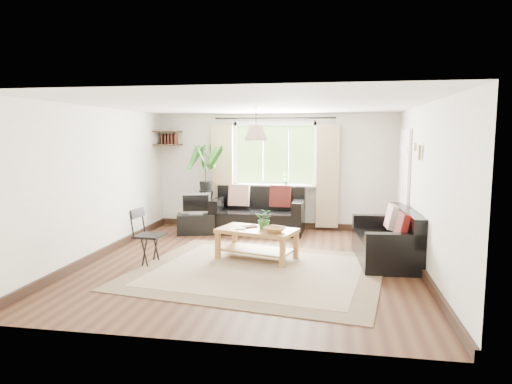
% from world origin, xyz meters
% --- Properties ---
extents(floor, '(5.50, 5.50, 0.00)m').
position_xyz_m(floor, '(0.00, 0.00, 0.00)').
color(floor, '#321910').
rests_on(floor, ground).
extents(ceiling, '(5.50, 5.50, 0.00)m').
position_xyz_m(ceiling, '(0.00, 0.00, 2.40)').
color(ceiling, white).
rests_on(ceiling, floor).
extents(wall_back, '(5.00, 0.02, 2.40)m').
position_xyz_m(wall_back, '(0.00, 2.75, 1.20)').
color(wall_back, white).
rests_on(wall_back, floor).
extents(wall_front, '(5.00, 0.02, 2.40)m').
position_xyz_m(wall_front, '(0.00, -2.75, 1.20)').
color(wall_front, white).
rests_on(wall_front, floor).
extents(wall_left, '(0.02, 5.50, 2.40)m').
position_xyz_m(wall_left, '(-2.50, 0.00, 1.20)').
color(wall_left, white).
rests_on(wall_left, floor).
extents(wall_right, '(0.02, 5.50, 2.40)m').
position_xyz_m(wall_right, '(2.50, 0.00, 1.20)').
color(wall_right, white).
rests_on(wall_right, floor).
extents(rug, '(3.87, 3.45, 0.02)m').
position_xyz_m(rug, '(0.17, -0.43, 0.01)').
color(rug, '#C3B797').
rests_on(rug, floor).
extents(window, '(2.50, 0.16, 2.16)m').
position_xyz_m(window, '(0.00, 2.71, 1.55)').
color(window, white).
rests_on(window, wall_back).
extents(door, '(0.06, 0.96, 2.06)m').
position_xyz_m(door, '(2.47, 1.70, 1.00)').
color(door, silver).
rests_on(door, wall_right).
extents(corner_shelf, '(0.50, 0.50, 0.34)m').
position_xyz_m(corner_shelf, '(-2.25, 2.50, 1.89)').
color(corner_shelf, black).
rests_on(corner_shelf, wall_back).
extents(pendant_lamp, '(0.36, 0.36, 0.54)m').
position_xyz_m(pendant_lamp, '(0.00, 0.40, 2.05)').
color(pendant_lamp, beige).
rests_on(pendant_lamp, ceiling).
extents(wall_sconce, '(0.12, 0.12, 0.28)m').
position_xyz_m(wall_sconce, '(2.43, 0.30, 1.74)').
color(wall_sconce, beige).
rests_on(wall_sconce, wall_right).
extents(sofa_back, '(1.85, 0.95, 0.86)m').
position_xyz_m(sofa_back, '(-0.27, 2.23, 0.43)').
color(sofa_back, black).
rests_on(sofa_back, floor).
extents(sofa_right, '(1.70, 0.94, 0.77)m').
position_xyz_m(sofa_right, '(2.03, 0.43, 0.39)').
color(sofa_right, black).
rests_on(sofa_right, floor).
extents(coffee_table, '(1.34, 0.97, 0.49)m').
position_xyz_m(coffee_table, '(0.05, 0.20, 0.25)').
color(coffee_table, brown).
rests_on(coffee_table, floor).
extents(table_plant, '(0.32, 0.29, 0.32)m').
position_xyz_m(table_plant, '(0.17, 0.22, 0.65)').
color(table_plant, '#275C25').
rests_on(table_plant, coffee_table).
extents(bowl, '(0.43, 0.43, 0.08)m').
position_xyz_m(bowl, '(0.36, -0.00, 0.53)').
color(bowl, '#A47238').
rests_on(bowl, coffee_table).
extents(book_a, '(0.16, 0.21, 0.02)m').
position_xyz_m(book_a, '(-0.27, 0.18, 0.50)').
color(book_a, silver).
rests_on(book_a, coffee_table).
extents(book_b, '(0.29, 0.29, 0.02)m').
position_xyz_m(book_b, '(-0.14, 0.39, 0.50)').
color(book_b, '#572B23').
rests_on(book_b, coffee_table).
extents(tv_stand, '(0.82, 0.60, 0.40)m').
position_xyz_m(tv_stand, '(-1.46, 1.85, 0.20)').
color(tv_stand, black).
rests_on(tv_stand, floor).
extents(tv, '(0.60, 0.34, 0.43)m').
position_xyz_m(tv, '(-1.46, 1.85, 0.61)').
color(tv, '#A5A5AA').
rests_on(tv, tv_stand).
extents(palm_stand, '(0.73, 0.73, 1.77)m').
position_xyz_m(palm_stand, '(-1.39, 2.35, 0.88)').
color(palm_stand, black).
rests_on(palm_stand, floor).
extents(folding_chair, '(0.48, 0.48, 0.85)m').
position_xyz_m(folding_chair, '(-1.51, -0.32, 0.42)').
color(folding_chair, black).
rests_on(folding_chair, floor).
extents(sill_plant, '(0.14, 0.10, 0.27)m').
position_xyz_m(sill_plant, '(0.25, 2.63, 1.06)').
color(sill_plant, '#2D6023').
rests_on(sill_plant, window).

